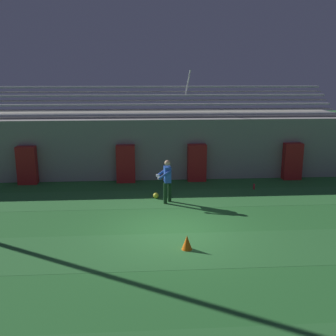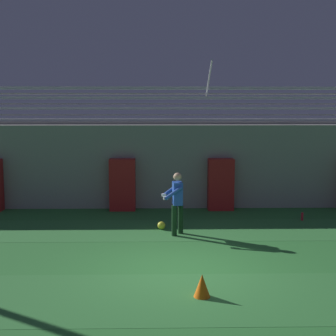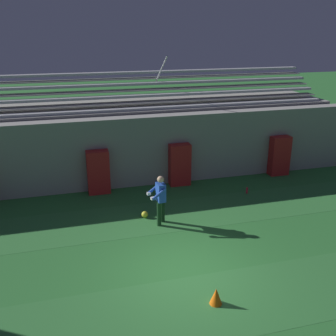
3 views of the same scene
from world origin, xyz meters
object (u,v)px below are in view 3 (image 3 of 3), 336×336
object	(u,v)px
padding_pillar_gate_left	(98,172)
goalkeeper	(160,197)
padding_pillar_gate_right	(180,165)
water_bottle	(247,190)
padding_pillar_far_right	(279,156)
traffic_cone	(216,296)
soccer_ball	(145,214)

from	to	relation	value
padding_pillar_gate_left	goalkeeper	bearing A→B (deg)	-61.36
padding_pillar_gate_right	water_bottle	xyz separation A→B (m)	(2.27, -1.55, -0.73)
padding_pillar_far_right	traffic_cone	size ratio (longest dim) A/B	4.06
padding_pillar_far_right	water_bottle	bearing A→B (deg)	-145.15
traffic_cone	soccer_ball	bearing A→B (deg)	98.36
padding_pillar_far_right	goalkeeper	distance (m)	6.79
padding_pillar_gate_left	padding_pillar_gate_right	size ratio (longest dim) A/B	1.00
padding_pillar_gate_right	water_bottle	bearing A→B (deg)	-34.30
padding_pillar_far_right	soccer_ball	world-z (taller)	padding_pillar_far_right
padding_pillar_far_right	water_bottle	size ratio (longest dim) A/B	7.11
soccer_ball	water_bottle	size ratio (longest dim) A/B	0.92
goalkeeper	water_bottle	xyz separation A→B (m)	(3.84, 1.52, -0.83)
padding_pillar_gate_right	water_bottle	distance (m)	2.84
padding_pillar_far_right	padding_pillar_gate_right	bearing A→B (deg)	180.00
water_bottle	goalkeeper	bearing A→B (deg)	-158.39
goalkeeper	traffic_cone	distance (m)	4.25
padding_pillar_gate_left	padding_pillar_far_right	bearing A→B (deg)	0.00
padding_pillar_gate_right	padding_pillar_gate_left	bearing A→B (deg)	180.00
water_bottle	padding_pillar_gate_left	bearing A→B (deg)	164.34
goalkeeper	traffic_cone	xyz separation A→B (m)	(0.29, -4.17, -0.74)
padding_pillar_far_right	goalkeeper	xyz separation A→B (m)	(-6.06, -3.07, 0.10)
goalkeeper	soccer_ball	bearing A→B (deg)	125.80
goalkeeper	padding_pillar_gate_left	bearing A→B (deg)	118.64
soccer_ball	water_bottle	xyz separation A→B (m)	(4.24, 0.96, 0.01)
goalkeeper	water_bottle	size ratio (longest dim) A/B	6.96
padding_pillar_gate_left	water_bottle	size ratio (longest dim) A/B	7.11
soccer_ball	water_bottle	world-z (taller)	water_bottle
goalkeeper	traffic_cone	size ratio (longest dim) A/B	3.98
padding_pillar_gate_right	padding_pillar_far_right	bearing A→B (deg)	0.00
goalkeeper	padding_pillar_gate_right	bearing A→B (deg)	62.82
padding_pillar_gate_right	padding_pillar_far_right	world-z (taller)	same
padding_pillar_gate_right	water_bottle	size ratio (longest dim) A/B	7.11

